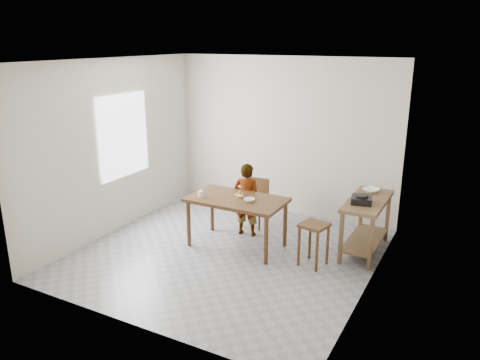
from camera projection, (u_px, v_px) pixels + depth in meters
The scene contains 17 objects.
floor at pixel (227, 255), 6.74m from camera, with size 4.00×4.00×0.04m, color gray.
ceiling at pixel (225, 59), 5.94m from camera, with size 4.00×4.00×0.04m, color white.
wall_back at pixel (284, 136), 8.05m from camera, with size 4.00×0.04×2.70m, color beige.
wall_front at pixel (125, 209), 4.64m from camera, with size 4.00×0.04×2.70m, color beige.
wall_left at pixel (113, 147), 7.25m from camera, with size 0.04×4.00×2.70m, color beige.
wall_right at pixel (377, 184), 5.43m from camera, with size 0.04×4.00×2.70m, color beige.
window_pane at pixel (124, 136), 7.36m from camera, with size 0.02×1.10×1.30m, color white.
dining_table at pixel (237, 222), 6.88m from camera, with size 1.40×0.80×0.75m, color #442914, non-canonical shape.
prep_counter at pixel (366, 226), 6.69m from camera, with size 0.50×1.20×0.80m, color brown, non-canonical shape.
child at pixel (247, 200), 7.23m from camera, with size 0.42×0.28×1.16m, color silver.
dining_chair at pixel (254, 203), 7.64m from camera, with size 0.37×0.37×0.78m, color #442914, non-canonical shape.
stool at pixel (313, 244), 6.32m from camera, with size 0.34×0.34×0.60m, color #442914, non-canonical shape.
glass_tumbler at pixel (201, 194), 6.82m from camera, with size 0.07×0.07×0.09m, color white.
small_bowl at pixel (249, 200), 6.63m from camera, with size 0.15×0.15×0.05m, color white.
banana at pixel (239, 195), 6.81m from camera, with size 0.16×0.11×0.06m, color #FDE249, non-canonical shape.
serving_bowl at pixel (371, 190), 6.87m from camera, with size 0.23×0.23×0.06m, color white.
gas_burner at pixel (362, 200), 6.41m from camera, with size 0.28×0.28×0.09m, color black.
Camera 1 is at (3.06, -5.32, 2.97)m, focal length 35.00 mm.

